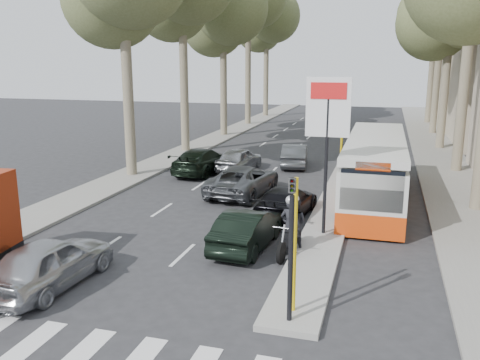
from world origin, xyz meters
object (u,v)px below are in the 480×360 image
Objects in this scene: dark_hatchback at (248,229)px; city_bus at (375,168)px; silver_hatchback at (50,262)px; motorcycle at (292,226)px.

city_bus is (3.87, 7.19, 0.87)m from dark_hatchback.
silver_hatchback reaches higher than dark_hatchback.
city_bus reaches higher than dark_hatchback.
silver_hatchback is at bearing -125.84° from city_bus.
dark_hatchback is at bearing -131.73° from silver_hatchback.
silver_hatchback is 7.41m from motorcycle.
silver_hatchback is at bearing -136.11° from motorcycle.
motorcycle is (1.50, 0.02, 0.24)m from dark_hatchback.
motorcycle is at bearing -175.23° from dark_hatchback.
motorcycle reaches higher than dark_hatchback.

